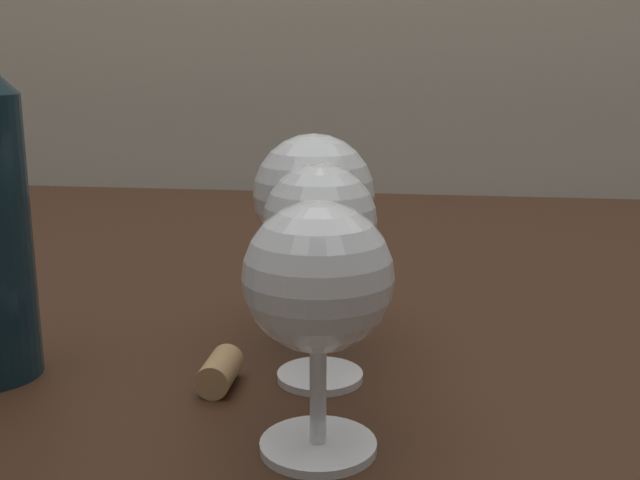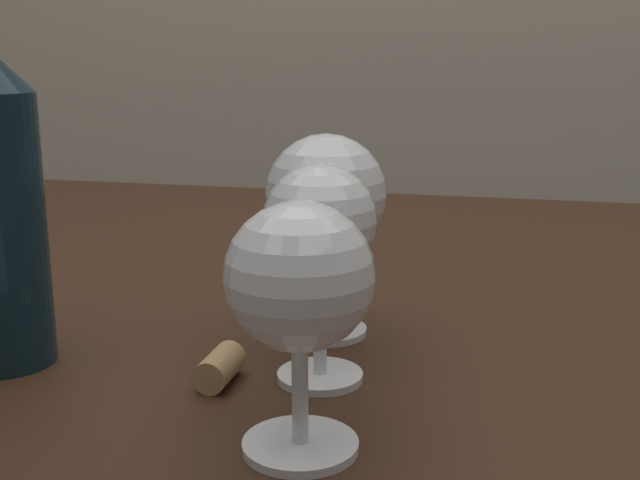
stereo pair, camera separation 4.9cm
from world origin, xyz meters
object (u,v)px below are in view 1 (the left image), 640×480
(wine_glass_port, at_px, (314,200))
(cork, at_px, (220,371))
(wine_glass_cabernet, at_px, (320,227))
(wine_glass_chardonnay, at_px, (326,285))

(wine_glass_port, height_order, cork, wine_glass_port)
(wine_glass_cabernet, distance_m, wine_glass_port, 0.09)
(wine_glass_chardonnay, bearing_deg, cork, 136.80)
(wine_glass_chardonnay, relative_size, wine_glass_cabernet, 0.96)
(wine_glass_chardonnay, relative_size, cork, 3.28)
(wine_glass_chardonnay, height_order, cork, wine_glass_chardonnay)
(wine_glass_cabernet, xyz_separation_m, cork, (-0.06, -0.02, -0.09))
(wine_glass_port, xyz_separation_m, cork, (-0.05, -0.11, -0.09))
(wine_glass_chardonnay, height_order, wine_glass_cabernet, wine_glass_cabernet)
(wine_glass_cabernet, height_order, wine_glass_port, wine_glass_port)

